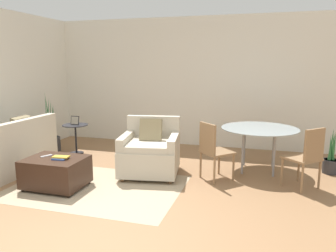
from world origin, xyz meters
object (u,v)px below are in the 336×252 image
at_px(potted_plant, 51,138).
at_px(side_table, 76,133).
at_px(dining_chair_near_right, 307,154).
at_px(potted_plant_small, 331,161).
at_px(dining_chair_near_left, 213,147).
at_px(tv_remote_secondary, 46,156).
at_px(picture_frame, 75,120).
at_px(armchair, 150,152).
at_px(dining_table, 259,132).
at_px(ottoman, 56,172).
at_px(book_stack, 61,158).
at_px(tv_remote_primary, 56,156).
at_px(couch, 2,156).

distance_m(potted_plant, side_table, 0.62).
relative_size(dining_chair_near_right, potted_plant_small, 1.18).
bearing_deg(dining_chair_near_left, dining_chair_near_right, 0.00).
bearing_deg(dining_chair_near_left, tv_remote_secondary, -158.78).
height_order(side_table, picture_frame, picture_frame).
relative_size(armchair, dining_table, 0.83).
bearing_deg(armchair, tv_remote_secondary, -145.16).
xyz_separation_m(ottoman, dining_chair_near_left, (2.12, 0.95, 0.28)).
height_order(armchair, dining_chair_near_right, armchair).
height_order(book_stack, tv_remote_primary, book_stack).
relative_size(potted_plant, dining_table, 0.98).
height_order(tv_remote_secondary, picture_frame, picture_frame).
bearing_deg(dining_chair_near_right, armchair, 179.88).
bearing_deg(potted_plant_small, dining_chair_near_right, -119.02).
xyz_separation_m(picture_frame, potted_plant_small, (4.67, 0.12, -0.47)).
distance_m(dining_table, potted_plant_small, 1.26).
bearing_deg(couch, armchair, 16.66).
xyz_separation_m(couch, dining_table, (3.98, 1.35, 0.36)).
bearing_deg(side_table, dining_table, -1.46).
xyz_separation_m(tv_remote_secondary, side_table, (-0.54, 1.65, -0.03)).
height_order(picture_frame, dining_table, picture_frame).
height_order(ottoman, potted_plant, potted_plant).
relative_size(ottoman, book_stack, 3.41).
xyz_separation_m(armchair, book_stack, (-1.01, -0.96, 0.09)).
xyz_separation_m(tv_remote_secondary, dining_chair_near_left, (2.30, 0.89, 0.07)).
xyz_separation_m(ottoman, tv_remote_primary, (-0.06, 0.09, 0.21)).
xyz_separation_m(ottoman, potted_plant, (-1.33, 1.74, 0.02)).
xyz_separation_m(potted_plant, dining_chair_near_left, (3.45, -0.79, 0.25)).
bearing_deg(couch, dining_table, 18.76).
relative_size(tv_remote_secondary, dining_table, 0.14).
bearing_deg(ottoman, dining_chair_near_left, 24.17).
bearing_deg(couch, book_stack, -11.92).
distance_m(book_stack, dining_table, 3.15).
bearing_deg(book_stack, picture_frame, 115.75).
relative_size(tv_remote_secondary, picture_frame, 0.95).
distance_m(book_stack, dining_chair_near_right, 3.49).
distance_m(book_stack, tv_remote_primary, 0.18).
distance_m(side_table, dining_chair_near_left, 2.95).
xyz_separation_m(dining_chair_near_right, potted_plant_small, (0.48, 0.87, -0.32)).
bearing_deg(book_stack, tv_remote_primary, 147.50).
height_order(tv_remote_secondary, potted_plant, potted_plant).
bearing_deg(picture_frame, tv_remote_primary, -67.36).
bearing_deg(tv_remote_primary, dining_table, 28.25).
relative_size(potted_plant, picture_frame, 6.84).
height_order(book_stack, potted_plant_small, potted_plant_small).
xyz_separation_m(couch, potted_plant, (-0.14, 1.47, -0.04)).
distance_m(picture_frame, dining_chair_near_left, 2.95).
xyz_separation_m(tv_remote_primary, potted_plant_small, (4.00, 1.73, -0.25)).
bearing_deg(dining_table, ottoman, -149.84).
distance_m(side_table, dining_table, 3.53).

